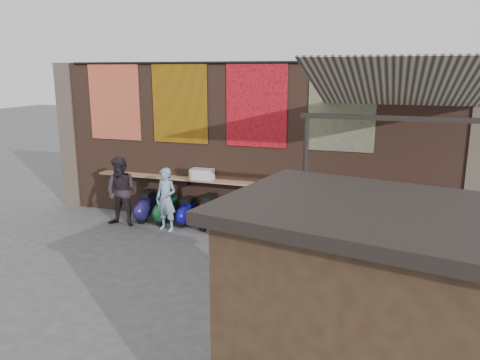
% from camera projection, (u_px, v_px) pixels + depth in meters
% --- Properties ---
extents(ground, '(70.00, 70.00, 0.00)m').
position_uv_depth(ground, '(206.00, 261.00, 9.55)').
color(ground, '#474749').
rests_on(ground, ground).
extents(brick_wall, '(10.00, 0.40, 4.00)m').
position_uv_depth(brick_wall, '(247.00, 145.00, 11.58)').
color(brick_wall, brown).
rests_on(brick_wall, ground).
extents(pier_left, '(0.50, 0.50, 4.00)m').
position_uv_depth(pier_left, '(72.00, 136.00, 13.21)').
color(pier_left, '#4C4238').
rests_on(pier_left, ground).
extents(pier_right, '(0.50, 0.50, 4.00)m').
position_uv_depth(pier_right, '(479.00, 157.00, 9.95)').
color(pier_right, '#4C4238').
rests_on(pier_right, ground).
extents(eating_counter, '(8.00, 0.32, 0.05)m').
position_uv_depth(eating_counter, '(242.00, 183.00, 11.45)').
color(eating_counter, '#9E7A51').
rests_on(eating_counter, brick_wall).
extents(shelf_box, '(0.57, 0.32, 0.27)m').
position_uv_depth(shelf_box, '(202.00, 174.00, 11.71)').
color(shelf_box, white).
rests_on(shelf_box, eating_counter).
extents(tapestry_redgold, '(1.50, 0.02, 2.00)m').
position_uv_depth(tapestry_redgold, '(114.00, 102.00, 12.28)').
color(tapestry_redgold, '#A01737').
rests_on(tapestry_redgold, brick_wall).
extents(tapestry_sun, '(1.50, 0.02, 2.00)m').
position_uv_depth(tapestry_sun, '(180.00, 103.00, 11.68)').
color(tapestry_sun, orange).
rests_on(tapestry_sun, brick_wall).
extents(tapestry_orange, '(1.50, 0.02, 2.00)m').
position_uv_depth(tapestry_orange, '(256.00, 105.00, 11.06)').
color(tapestry_orange, red).
rests_on(tapestry_orange, brick_wall).
extents(tapestry_multi, '(1.50, 0.02, 2.00)m').
position_uv_depth(tapestry_multi, '(342.00, 107.00, 10.43)').
color(tapestry_multi, navy).
rests_on(tapestry_multi, brick_wall).
extents(hang_rail, '(9.50, 0.06, 0.06)m').
position_uv_depth(hang_rail, '(244.00, 62.00, 10.92)').
color(hang_rail, black).
rests_on(hang_rail, brick_wall).
extents(scooter_stool_0, '(0.36, 0.81, 0.77)m').
position_uv_depth(scooter_stool_0, '(147.00, 206.00, 12.04)').
color(scooter_stool_0, navy).
rests_on(scooter_stool_0, ground).
extents(scooter_stool_1, '(0.37, 0.82, 0.78)m').
position_uv_depth(scooter_stool_1, '(166.00, 208.00, 11.88)').
color(scooter_stool_1, '#0E4820').
rests_on(scooter_stool_1, ground).
extents(scooter_stool_2, '(0.32, 0.71, 0.68)m').
position_uv_depth(scooter_stool_2, '(187.00, 212.00, 11.75)').
color(scooter_stool_2, '#110C8D').
rests_on(scooter_stool_2, ground).
extents(scooter_stool_3, '(0.38, 0.84, 0.80)m').
position_uv_depth(scooter_stool_3, '(208.00, 212.00, 11.51)').
color(scooter_stool_3, '#A2150C').
rests_on(scooter_stool_3, ground).
extents(scooter_stool_4, '(0.35, 0.78, 0.74)m').
position_uv_depth(scooter_stool_4, '(232.00, 215.00, 11.37)').
color(scooter_stool_4, navy).
rests_on(scooter_stool_4, ground).
extents(scooter_stool_5, '(0.39, 0.86, 0.82)m').
position_uv_depth(scooter_stool_5, '(254.00, 216.00, 11.18)').
color(scooter_stool_5, '#131547').
rests_on(scooter_stool_5, ground).
extents(scooter_stool_6, '(0.33, 0.74, 0.70)m').
position_uv_depth(scooter_stool_6, '(276.00, 220.00, 11.06)').
color(scooter_stool_6, black).
rests_on(scooter_stool_6, ground).
extents(scooter_stool_7, '(0.37, 0.82, 0.78)m').
position_uv_depth(scooter_stool_7, '(300.00, 222.00, 10.78)').
color(scooter_stool_7, maroon).
rests_on(scooter_stool_7, ground).
extents(scooter_stool_8, '(0.35, 0.77, 0.73)m').
position_uv_depth(scooter_stool_8, '(328.00, 225.00, 10.67)').
color(scooter_stool_8, black).
rests_on(scooter_stool_8, ground).
extents(scooter_stool_9, '(0.32, 0.72, 0.68)m').
position_uv_depth(scooter_stool_9, '(353.00, 229.00, 10.46)').
color(scooter_stool_9, '#94490D').
rests_on(scooter_stool_9, ground).
extents(scooter_stool_10, '(0.40, 0.89, 0.84)m').
position_uv_depth(scooter_stool_10, '(378.00, 228.00, 10.26)').
color(scooter_stool_10, '#0E6317').
rests_on(scooter_stool_10, ground).
extents(diner_left, '(0.62, 0.46, 1.54)m').
position_uv_depth(diner_left, '(166.00, 199.00, 11.25)').
color(diner_left, '#7C9DB5').
rests_on(diner_left, ground).
extents(diner_right, '(0.87, 0.70, 1.73)m').
position_uv_depth(diner_right, '(122.00, 192.00, 11.58)').
color(diner_right, black).
rests_on(diner_right, ground).
extents(shopper_navy, '(0.92, 0.46, 1.51)m').
position_uv_depth(shopper_navy, '(361.00, 232.00, 9.05)').
color(shopper_navy, '#15202F').
rests_on(shopper_navy, ground).
extents(shopper_grey, '(1.17, 1.09, 1.58)m').
position_uv_depth(shopper_grey, '(450.00, 245.00, 8.26)').
color(shopper_grey, slate).
rests_on(shopper_grey, ground).
extents(shopper_tan, '(0.76, 0.85, 1.46)m').
position_uv_depth(shopper_tan, '(385.00, 225.00, 9.51)').
color(shopper_tan, '#9B8362').
rests_on(shopper_tan, ground).
extents(market_stall, '(2.62, 2.17, 2.52)m').
position_uv_depth(market_stall, '(362.00, 343.00, 4.48)').
color(market_stall, black).
rests_on(market_stall, ground).
extents(stall_roof, '(2.95, 2.48, 0.12)m').
position_uv_depth(stall_roof, '(371.00, 211.00, 4.18)').
color(stall_roof, black).
rests_on(stall_roof, market_stall).
extents(stall_sign, '(1.18, 0.27, 0.50)m').
position_uv_depth(stall_sign, '(388.00, 256.00, 5.11)').
color(stall_sign, gold).
rests_on(stall_sign, market_stall).
extents(stall_shelf, '(1.91, 0.48, 0.06)m').
position_uv_depth(stall_shelf, '(383.00, 330.00, 5.32)').
color(stall_shelf, '#473321').
rests_on(stall_shelf, market_stall).
extents(awning_canvas, '(3.20, 3.28, 0.97)m').
position_uv_depth(awning_canvas, '(400.00, 84.00, 8.47)').
color(awning_canvas, beige).
rests_on(awning_canvas, brick_wall).
extents(awning_ledger, '(3.30, 0.08, 0.12)m').
position_uv_depth(awning_ledger, '(402.00, 63.00, 9.85)').
color(awning_ledger, '#33261C').
rests_on(awning_ledger, brick_wall).
extents(awning_header, '(3.00, 0.08, 0.08)m').
position_uv_depth(awning_header, '(397.00, 118.00, 7.20)').
color(awning_header, black).
rests_on(awning_header, awning_post_left).
extents(awning_post_left, '(0.09, 0.09, 3.10)m').
position_uv_depth(awning_post_left, '(304.00, 205.00, 7.99)').
color(awning_post_left, black).
rests_on(awning_post_left, ground).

